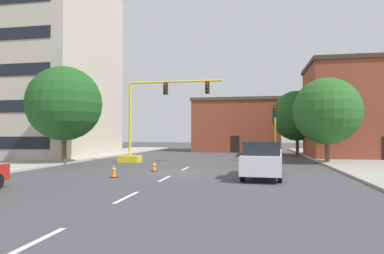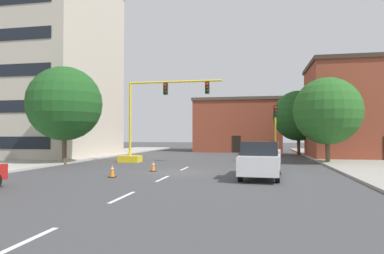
# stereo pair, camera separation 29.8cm
# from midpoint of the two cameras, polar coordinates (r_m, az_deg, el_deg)

# --- Properties ---
(ground_plane) EXTENTS (160.00, 160.00, 0.00)m
(ground_plane) POSITION_cam_midpoint_polar(r_m,az_deg,el_deg) (21.38, -2.28, -7.59)
(ground_plane) COLOR #424244
(sidewalk_left) EXTENTS (6.00, 56.00, 0.14)m
(sidewalk_left) POSITION_cam_midpoint_polar(r_m,az_deg,el_deg) (33.84, -20.84, -5.05)
(sidewalk_left) COLOR #B2ADA3
(sidewalk_left) RESTS_ON ground_plane
(sidewalk_right) EXTENTS (6.00, 56.00, 0.14)m
(sidewalk_right) POSITION_cam_midpoint_polar(r_m,az_deg,el_deg) (29.87, 26.72, -5.51)
(sidewalk_right) COLOR #9E998E
(sidewalk_right) RESTS_ON ground_plane
(lane_stripe_seg_0) EXTENTS (0.16, 2.40, 0.01)m
(lane_stripe_seg_0) POSITION_cam_midpoint_polar(r_m,az_deg,el_deg) (8.61, -25.33, -17.01)
(lane_stripe_seg_0) COLOR silver
(lane_stripe_seg_0) RESTS_ON ground_plane
(lane_stripe_seg_1) EXTENTS (0.16, 2.40, 0.01)m
(lane_stripe_seg_1) POSITION_cam_midpoint_polar(r_m,az_deg,el_deg) (13.33, -10.88, -11.40)
(lane_stripe_seg_1) COLOR silver
(lane_stripe_seg_1) RESTS_ON ground_plane
(lane_stripe_seg_2) EXTENTS (0.16, 2.40, 0.01)m
(lane_stripe_seg_2) POSITION_cam_midpoint_polar(r_m,az_deg,el_deg) (18.49, -4.44, -8.56)
(lane_stripe_seg_2) COLOR silver
(lane_stripe_seg_2) RESTS_ON ground_plane
(lane_stripe_seg_3) EXTENTS (0.16, 2.40, 0.01)m
(lane_stripe_seg_3) POSITION_cam_midpoint_polar(r_m,az_deg,el_deg) (23.81, -0.88, -6.93)
(lane_stripe_seg_3) COLOR silver
(lane_stripe_seg_3) RESTS_ON ground_plane
(building_tall_left) EXTENTS (13.29, 13.99, 19.74)m
(building_tall_left) POSITION_cam_midpoint_polar(r_m,az_deg,el_deg) (41.34, -23.16, 9.33)
(building_tall_left) COLOR beige
(building_tall_left) RESTS_ON ground_plane
(building_brick_center) EXTENTS (11.99, 8.65, 7.28)m
(building_brick_center) POSITION_cam_midpoint_polar(r_m,az_deg,el_deg) (49.02, 7.90, 0.27)
(building_brick_center) COLOR brown
(building_brick_center) RESTS_ON ground_plane
(building_row_right) EXTENTS (12.42, 8.63, 9.53)m
(building_row_right) POSITION_cam_midpoint_polar(r_m,az_deg,el_deg) (38.27, 28.25, 2.52)
(building_row_right) COLOR brown
(building_row_right) RESTS_ON ground_plane
(traffic_signal_gantry) EXTENTS (8.73, 1.20, 6.83)m
(traffic_signal_gantry) POSITION_cam_midpoint_polar(r_m,az_deg,el_deg) (29.19, -8.00, -1.50)
(traffic_signal_gantry) COLOR yellow
(traffic_signal_gantry) RESTS_ON ground_plane
(traffic_light_pole_right) EXTENTS (0.32, 0.47, 4.80)m
(traffic_light_pole_right) POSITION_cam_midpoint_polar(r_m,az_deg,el_deg) (29.48, 14.04, 1.06)
(traffic_light_pole_right) COLOR yellow
(traffic_light_pole_right) RESTS_ON ground_plane
(tree_right_far) EXTENTS (5.77, 5.77, 7.39)m
(tree_right_far) POSITION_cam_midpoint_polar(r_m,az_deg,el_deg) (41.06, 17.52, 1.80)
(tree_right_far) COLOR #4C3823
(tree_right_far) RESTS_ON ground_plane
(tree_right_mid) EXTENTS (5.44, 5.44, 6.99)m
(tree_right_mid) POSITION_cam_midpoint_polar(r_m,az_deg,el_deg) (29.84, 21.91, 2.49)
(tree_right_mid) COLOR brown
(tree_right_mid) RESTS_ON ground_plane
(tree_left_near) EXTENTS (5.84, 5.84, 7.71)m
(tree_left_near) POSITION_cam_midpoint_polar(r_m,az_deg,el_deg) (28.80, -20.20, 3.66)
(tree_left_near) COLOR brown
(tree_left_near) RESTS_ON ground_plane
(pickup_truck_white) EXTENTS (2.39, 5.53, 1.99)m
(pickup_truck_white) POSITION_cam_midpoint_polar(r_m,az_deg,el_deg) (19.05, 11.89, -5.39)
(pickup_truck_white) COLOR white
(pickup_truck_white) RESTS_ON ground_plane
(traffic_cone_roadside_a) EXTENTS (0.36, 0.36, 0.76)m
(traffic_cone_roadside_a) POSITION_cam_midpoint_polar(r_m,az_deg,el_deg) (19.42, -12.74, -7.09)
(traffic_cone_roadside_a) COLOR black
(traffic_cone_roadside_a) RESTS_ON ground_plane
(traffic_cone_roadside_b) EXTENTS (0.36, 0.36, 0.62)m
(traffic_cone_roadside_b) POSITION_cam_midpoint_polar(r_m,az_deg,el_deg) (26.39, 8.46, -5.71)
(traffic_cone_roadside_b) COLOR black
(traffic_cone_roadside_b) RESTS_ON ground_plane
(traffic_cone_roadside_c) EXTENTS (0.36, 0.36, 0.69)m
(traffic_cone_roadside_c) POSITION_cam_midpoint_polar(r_m,az_deg,el_deg) (22.11, -6.11, -6.49)
(traffic_cone_roadside_c) COLOR black
(traffic_cone_roadside_c) RESTS_ON ground_plane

